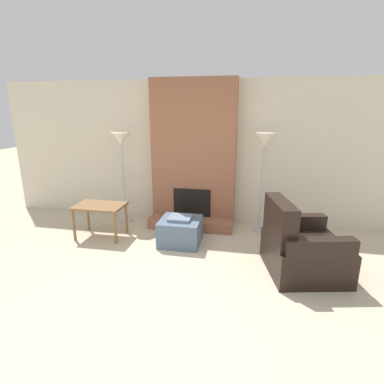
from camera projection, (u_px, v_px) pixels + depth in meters
ground_plane at (151, 306)px, 3.29m from camera, size 24.00×24.00×0.00m
wall_back at (196, 153)px, 5.56m from camera, size 7.56×0.06×2.60m
fireplace at (193, 159)px, 5.37m from camera, size 1.50×0.67×2.60m
ottoman at (180, 231)px, 4.77m from camera, size 0.63×0.61×0.45m
armchair at (299, 250)px, 3.91m from camera, size 1.10×1.13×0.98m
side_table at (100, 209)px, 4.94m from camera, size 0.80×0.53×0.56m
floor_lamp_left at (121, 144)px, 5.39m from camera, size 0.34×0.34×1.68m
floor_lamp_right at (264, 145)px, 4.93m from camera, size 0.34×0.34×1.71m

